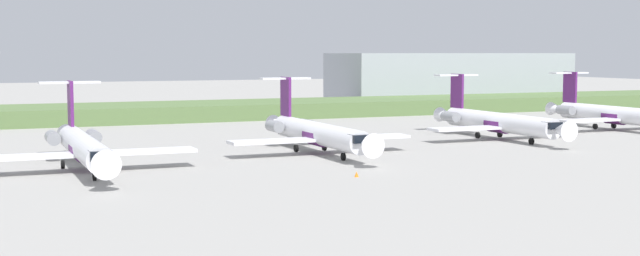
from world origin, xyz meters
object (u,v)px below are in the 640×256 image
(regional_jet_second, at_px, (83,146))
(safety_cone_front_marker, at_px, (357,174))
(regional_jet_third, at_px, (316,132))
(regional_jet_fourth, at_px, (496,121))
(regional_jet_fifth, at_px, (613,114))

(regional_jet_second, distance_m, safety_cone_front_marker, 28.86)
(regional_jet_second, distance_m, regional_jet_third, 28.46)
(regional_jet_third, xyz_separation_m, regional_jet_fourth, (29.98, 5.21, 0.00))
(regional_jet_fifth, distance_m, safety_cone_front_marker, 66.44)
(regional_jet_second, relative_size, regional_jet_fifth, 1.00)
(regional_jet_fifth, height_order, safety_cone_front_marker, regional_jet_fifth)
(regional_jet_fifth, relative_size, safety_cone_front_marker, 56.36)
(regional_jet_fourth, distance_m, safety_cone_front_marker, 42.33)
(regional_jet_third, bearing_deg, regional_jet_fourth, 9.85)
(regional_jet_fourth, bearing_deg, regional_jet_fifth, 10.37)
(regional_jet_second, xyz_separation_m, regional_jet_fourth, (58.12, 9.46, 0.00))
(regional_jet_fifth, bearing_deg, regional_jet_fourth, -169.63)
(regional_jet_second, distance_m, regional_jet_fifth, 84.67)
(regional_jet_second, bearing_deg, safety_cone_front_marker, -32.99)
(regional_jet_second, height_order, regional_jet_fourth, same)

